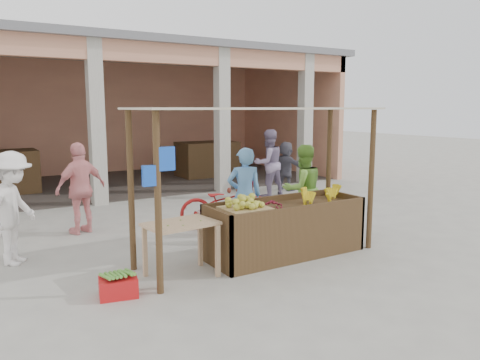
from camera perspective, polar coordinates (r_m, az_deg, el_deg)
ground at (r=7.52m, az=2.39°, el=-9.66°), size 60.00×60.00×0.00m
market_building at (r=15.38m, az=-16.48°, el=9.67°), size 14.40×6.40×4.20m
fruit_stall at (r=7.68m, az=5.52°, el=-6.18°), size 2.60×0.95×0.80m
stall_awning at (r=7.18m, az=2.12°, el=5.58°), size 4.09×1.35×2.39m
banana_heap at (r=7.94m, az=9.54°, el=-2.15°), size 0.97×0.53×0.18m
melon_tray at (r=7.21m, az=0.63°, el=-3.14°), size 0.70×0.61×0.19m
berry_heap at (r=7.44m, az=3.90°, el=-2.99°), size 0.40×0.32×0.13m
side_table at (r=6.67m, az=-7.22°, el=-6.30°), size 1.04×0.75×0.79m
papaya_pile at (r=6.61m, az=-7.26°, el=-4.38°), size 0.65×0.37×0.18m
red_crate at (r=6.29m, az=-14.62°, el=-12.53°), size 0.53×0.43×0.25m
plantain_bundle at (r=6.24m, az=-14.67°, el=-11.17°), size 0.36×0.25×0.07m
produce_sacks at (r=13.20m, az=-0.20°, el=-0.21°), size 1.01×0.75×0.61m
vendor_blue at (r=8.26m, az=0.54°, el=-1.48°), size 0.81×0.70×1.81m
vendor_green at (r=8.96m, az=7.65°, el=-0.82°), size 0.92×0.62×1.79m
motorcycle at (r=9.30m, az=-1.63°, el=-2.81°), size 1.31×2.05×1.02m
shopper_a at (r=7.89m, az=-25.98°, el=-2.63°), size 1.16×1.34×1.88m
shopper_b at (r=9.34m, az=-18.84°, el=-0.60°), size 1.22×0.91×1.86m
shopper_d at (r=13.57m, az=5.63°, el=1.88°), size 0.83×1.47×1.49m
shopper_f at (r=12.57m, az=3.49°, el=2.45°), size 0.97×0.57×1.97m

